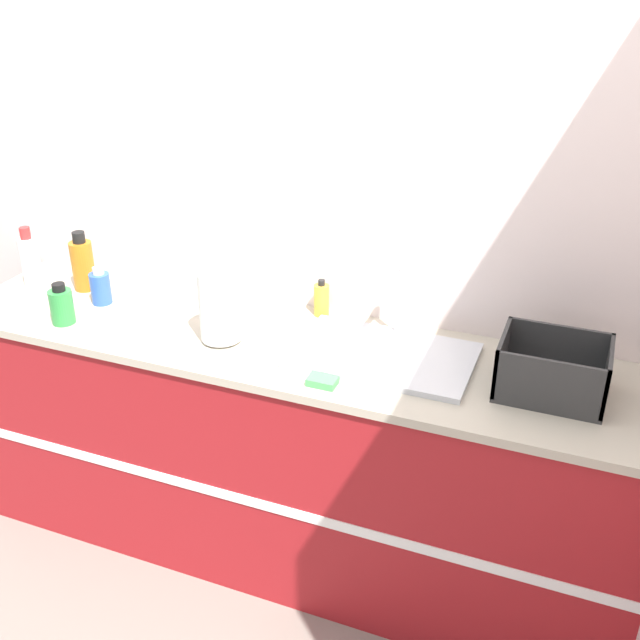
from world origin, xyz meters
TOP-DOWN VIEW (x-y plane):
  - ground_plane at (0.00, 0.00)m, footprint 12.00×12.00m
  - wall_back at (0.00, 0.60)m, footprint 4.86×0.06m
  - counter_cabinet at (0.00, 0.28)m, footprint 2.49×0.59m
  - sink at (0.35, 0.30)m, footprint 0.58×0.37m
  - paper_towel_roll at (-0.20, 0.21)m, footprint 0.14×0.14m
  - dish_rack at (0.87, 0.28)m, footprint 0.32×0.24m
  - bottle_white_spray at (-1.09, 0.32)m, footprint 0.07×0.07m
  - bottle_amber at (-0.90, 0.39)m, footprint 0.09×0.09m
  - bottle_green at (-0.79, 0.12)m, footprint 0.08×0.08m
  - bottle_blue at (-0.76, 0.31)m, footprint 0.08×0.08m
  - soap_dispenser at (0.04, 0.52)m, footprint 0.06×0.06m
  - sponge at (0.22, 0.07)m, footprint 0.09×0.06m

SIDE VIEW (x-z plane):
  - ground_plane at x=0.00m, z-range 0.00..0.00m
  - counter_cabinet at x=0.00m, z-range 0.00..0.93m
  - sponge at x=0.22m, z-range 0.92..0.95m
  - sink at x=0.35m, z-range 0.80..1.09m
  - soap_dispenser at x=0.04m, z-range 0.92..1.05m
  - bottle_blue at x=-0.76m, z-range 0.92..1.06m
  - dish_rack at x=0.87m, z-range 0.90..1.08m
  - bottle_green at x=-0.79m, z-range 0.92..1.07m
  - bottle_amber at x=-0.90m, z-range 0.91..1.15m
  - bottle_white_spray at x=-1.09m, z-range 0.91..1.16m
  - paper_towel_roll at x=-0.20m, z-range 0.93..1.18m
  - wall_back at x=0.00m, z-range 0.00..2.60m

